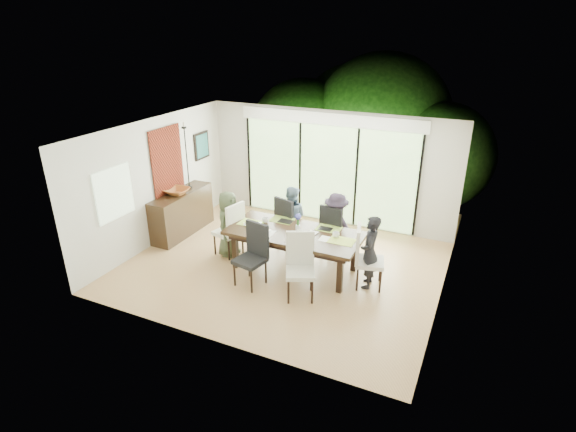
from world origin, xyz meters
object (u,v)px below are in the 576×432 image
at_px(chair_right_end, 370,257).
at_px(chair_far_left, 291,222).
at_px(chair_left_end, 228,228).
at_px(person_far_right, 336,226).
at_px(person_right_end, 370,252).
at_px(cup_c, 336,235).
at_px(chair_near_left, 250,256).
at_px(chair_far_right, 336,230).
at_px(person_far_left, 291,217).
at_px(chair_near_right, 300,268).
at_px(sideboard, 182,213).
at_px(vase, 298,228).
at_px(bowl, 177,191).
at_px(table_top, 294,233).
at_px(laptop, 253,225).
at_px(person_left_end, 228,224).
at_px(cup_b, 300,233).
at_px(cup_a, 265,220).

height_order(chair_right_end, chair_far_left, same).
distance_m(chair_left_end, person_far_right, 2.21).
bearing_deg(person_right_end, cup_c, -107.90).
bearing_deg(chair_near_left, person_far_right, 69.86).
xyz_separation_m(chair_left_end, person_right_end, (2.98, 0.00, 0.10)).
bearing_deg(chair_left_end, chair_right_end, 103.24).
relative_size(chair_far_right, person_far_left, 0.85).
relative_size(chair_near_right, sideboard, 0.67).
relative_size(chair_near_right, vase, 9.17).
xyz_separation_m(chair_far_left, bowl, (-2.55, -0.51, 0.46)).
relative_size(table_top, chair_far_right, 2.18).
bearing_deg(table_top, chair_far_right, 57.09).
bearing_deg(chair_far_right, chair_right_end, 147.83).
distance_m(person_far_left, sideboard, 2.59).
relative_size(chair_left_end, chair_near_right, 1.00).
relative_size(chair_near_right, person_far_left, 0.85).
bearing_deg(person_far_left, laptop, 55.31).
bearing_deg(person_left_end, laptop, -102.99).
xyz_separation_m(person_far_left, vase, (0.50, -0.78, 0.18)).
bearing_deg(cup_c, sideboard, 174.83).
height_order(chair_right_end, person_far_right, person_far_right).
height_order(chair_left_end, chair_far_right, same).
bearing_deg(person_far_right, vase, 65.64).
relative_size(cup_b, cup_c, 0.81).
xyz_separation_m(chair_far_right, cup_c, (0.25, -0.75, 0.27)).
height_order(chair_left_end, person_left_end, person_left_end).
distance_m(table_top, chair_near_left, 1.02).
height_order(chair_left_end, bowl, chair_left_end).
bearing_deg(person_left_end, chair_near_left, -135.56).
bearing_deg(cup_b, laptop, 180.00).
xyz_separation_m(cup_b, cup_c, (0.65, 0.20, 0.00)).
bearing_deg(vase, person_far_right, 57.34).
distance_m(chair_right_end, chair_near_left, 2.18).
relative_size(cup_a, cup_b, 1.24).
bearing_deg(chair_far_left, person_left_end, 57.22).
height_order(person_right_end, person_far_left, same).
bearing_deg(chair_right_end, cup_c, 67.06).
bearing_deg(chair_far_right, chair_near_left, 68.25).
relative_size(chair_near_right, person_left_end, 0.85).
relative_size(chair_near_right, person_right_end, 0.85).
bearing_deg(cup_c, laptop, -173.09).
distance_m(table_top, bowl, 3.03).
height_order(table_top, cup_b, cup_b).
bearing_deg(chair_right_end, cup_b, 79.42).
height_order(chair_left_end, laptop, chair_left_end).
distance_m(table_top, person_left_end, 1.48).
distance_m(chair_right_end, bowl, 4.54).
bearing_deg(person_right_end, chair_far_right, -141.96).
distance_m(chair_right_end, chair_near_right, 1.33).
distance_m(person_right_end, cup_b, 1.34).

